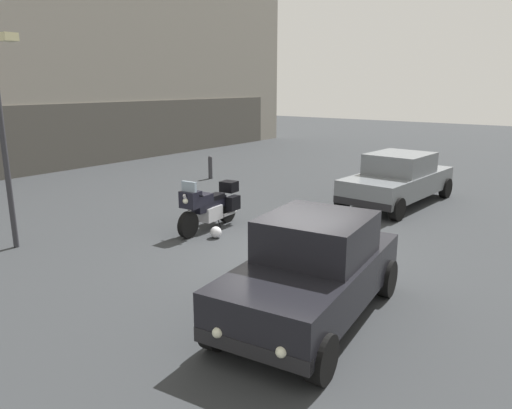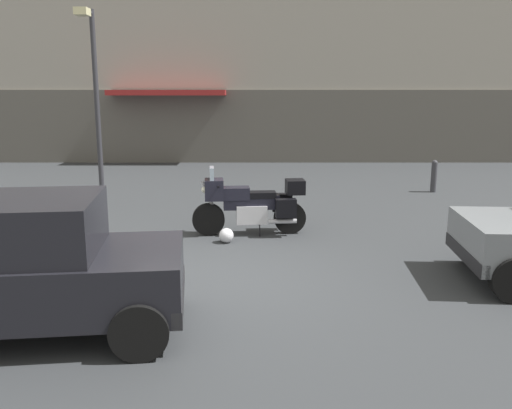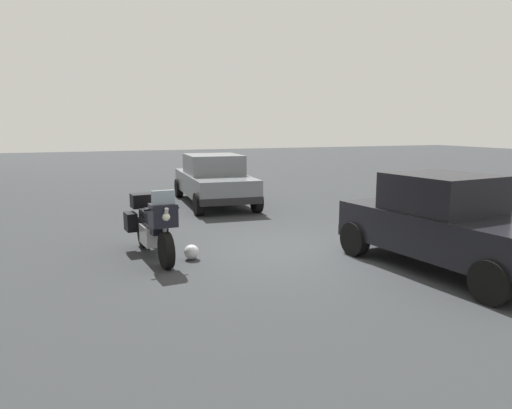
{
  "view_description": "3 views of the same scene",
  "coord_description": "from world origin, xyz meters",
  "px_view_note": "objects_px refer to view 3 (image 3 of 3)",
  "views": [
    {
      "loc": [
        -8.1,
        -5.21,
        3.57
      ],
      "look_at": [
        0.06,
        0.86,
        1.04
      ],
      "focal_mm": 33.78,
      "sensor_mm": 36.0,
      "label": 1
    },
    {
      "loc": [
        0.72,
        -7.78,
        2.85
      ],
      "look_at": [
        0.73,
        0.99,
        0.98
      ],
      "focal_mm": 38.26,
      "sensor_mm": 36.0,
      "label": 2
    },
    {
      "loc": [
        -8.25,
        4.19,
        2.46
      ],
      "look_at": [
        0.23,
        0.83,
        0.94
      ],
      "focal_mm": 33.48,
      "sensor_mm": 36.0,
      "label": 3
    }
  ],
  "objects_px": {
    "helmet": "(192,252)",
    "car_hatchback_near": "(445,223)",
    "motorcycle": "(153,224)",
    "car_sedan_far": "(214,179)"
  },
  "relations": [
    {
      "from": "helmet",
      "to": "car_hatchback_near",
      "type": "xyz_separation_m",
      "value": [
        -2.18,
        -3.91,
        0.67
      ]
    },
    {
      "from": "motorcycle",
      "to": "car_hatchback_near",
      "type": "relative_size",
      "value": 0.57
    },
    {
      "from": "car_hatchback_near",
      "to": "car_sedan_far",
      "type": "xyz_separation_m",
      "value": [
        8.11,
        1.7,
        -0.03
      ]
    },
    {
      "from": "motorcycle",
      "to": "car_hatchback_near",
      "type": "xyz_separation_m",
      "value": [
        -2.65,
        -4.53,
        0.19
      ]
    },
    {
      "from": "car_hatchback_near",
      "to": "motorcycle",
      "type": "bearing_deg",
      "value": -126.89
    },
    {
      "from": "motorcycle",
      "to": "helmet",
      "type": "height_order",
      "value": "motorcycle"
    },
    {
      "from": "motorcycle",
      "to": "car_sedan_far",
      "type": "xyz_separation_m",
      "value": [
        5.46,
        -2.82,
        0.16
      ]
    },
    {
      "from": "motorcycle",
      "to": "car_hatchback_near",
      "type": "distance_m",
      "value": 5.25
    },
    {
      "from": "helmet",
      "to": "car_sedan_far",
      "type": "xyz_separation_m",
      "value": [
        5.93,
        -2.21,
        0.64
      ]
    },
    {
      "from": "helmet",
      "to": "car_sedan_far",
      "type": "relative_size",
      "value": 0.06
    }
  ]
}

